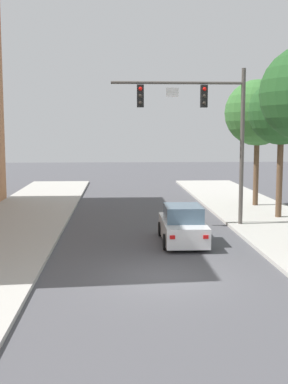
% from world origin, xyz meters
% --- Properties ---
extents(ground_plane, '(120.00, 120.00, 0.00)m').
position_xyz_m(ground_plane, '(0.00, 0.00, 0.00)').
color(ground_plane, '#4C4C51').
extents(traffic_signal_mast, '(6.42, 0.38, 7.50)m').
position_xyz_m(traffic_signal_mast, '(2.80, 8.37, 5.33)').
color(traffic_signal_mast, '#514C47').
rests_on(traffic_signal_mast, sidewalk_right).
extents(car_lead_white, '(1.87, 4.26, 1.60)m').
position_xyz_m(car_lead_white, '(1.29, 5.05, 0.72)').
color(car_lead_white, silver).
rests_on(car_lead_white, ground).
extents(street_tree_second, '(3.44, 3.44, 7.25)m').
position_xyz_m(street_tree_second, '(7.11, 10.20, 5.65)').
color(street_tree_second, brown).
rests_on(street_tree_second, sidewalk_right).
extents(street_tree_third, '(3.98, 3.98, 7.63)m').
position_xyz_m(street_tree_third, '(7.08, 14.51, 5.77)').
color(street_tree_third, brown).
rests_on(street_tree_third, sidewalk_right).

